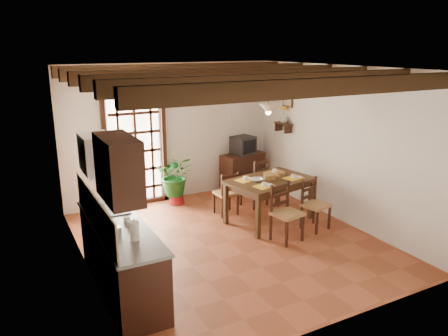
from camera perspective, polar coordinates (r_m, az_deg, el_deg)
ground_plane at (r=7.31m, az=0.78°, el=-9.58°), size 5.00×5.00×0.00m
room_shell at (r=6.73m, az=0.84°, el=4.54°), size 4.52×5.02×2.81m
ceiling_beams at (r=6.62m, az=0.87°, el=11.98°), size 4.50×4.34×0.20m
french_door at (r=8.79m, az=-11.49°, el=2.62°), size 1.26×0.11×2.32m
kitchen_counter at (r=5.96m, az=-13.36°, el=-11.13°), size 0.64×2.25×1.38m
upper_cabinet at (r=4.80m, az=-13.63°, el=-0.10°), size 0.35×0.80×0.70m
range_hood at (r=6.02m, az=-16.34°, el=1.74°), size 0.38×0.60×0.54m
counter_items at (r=5.84m, az=-13.89°, el=-6.50°), size 0.50×1.43×0.25m
dining_table at (r=7.91m, az=5.95°, el=-2.16°), size 1.66×1.25×0.81m
chair_near_left at (r=7.31m, az=8.12°, el=-7.15°), size 0.52×0.50×0.96m
chair_near_right at (r=7.85m, az=11.78°, el=-5.85°), size 0.49×0.48×0.89m
chair_far_left at (r=8.33m, az=0.29°, el=-4.31°), size 0.40×0.38×0.85m
chair_far_right at (r=8.79m, az=4.02°, el=-2.99°), size 0.55×0.54×0.98m
table_setting at (r=7.85m, az=5.99°, el=-0.84°), size 1.08×0.72×0.10m
table_bowl at (r=7.73m, az=4.32°, el=-1.55°), size 0.28×0.28×0.05m
sideboard at (r=9.68m, az=2.46°, el=-0.51°), size 1.05×0.64×0.84m
crt_tv at (r=9.53m, az=2.52°, el=2.99°), size 0.54×0.51×0.39m
fuse_box at (r=9.60m, az=1.61°, el=7.50°), size 0.25×0.03×0.32m
plant_pot at (r=8.99m, az=-6.22°, el=-3.94°), size 0.33×0.33×0.20m
potted_plant at (r=8.85m, az=-6.31°, el=-1.14°), size 2.48×2.34×2.18m
wall_shelf at (r=9.25m, az=7.77°, el=5.54°), size 0.20×0.42×0.20m
shelf_vase at (r=9.22m, az=7.80°, el=6.39°), size 0.15×0.15×0.15m
shelf_flowers at (r=9.19m, az=7.85°, el=7.67°), size 0.14×0.14×0.36m
framed_picture at (r=9.22m, az=8.32°, el=8.88°), size 0.03×0.32×0.32m
pendant_lamp at (r=7.69m, az=5.82°, el=7.83°), size 0.36×0.36×0.84m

